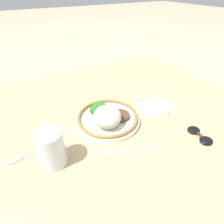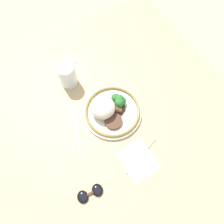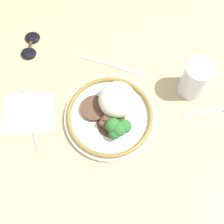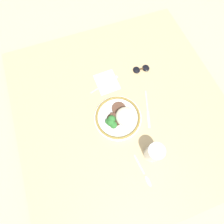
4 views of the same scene
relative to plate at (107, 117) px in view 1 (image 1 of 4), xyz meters
The scene contains 9 objects.
ground_plane 0.09m from the plate, 147.08° to the left, with size 8.00×8.00×0.00m, color tan.
dining_table 0.08m from the plate, 147.08° to the left, with size 1.13×1.09×0.04m.
napkin 0.23m from the plate, behind, with size 0.14×0.12×0.00m.
plate is the anchor object (origin of this frame).
juice_glass 0.23m from the plate, 20.35° to the left, with size 0.07×0.07×0.11m.
fork 0.22m from the plate, behind, with size 0.06×0.18×0.00m.
knife 0.16m from the plate, 88.05° to the left, with size 0.20×0.08×0.00m.
spoon 0.30m from the plate, ahead, with size 0.15×0.03×0.01m.
sunglasses 0.32m from the plate, 136.45° to the left, with size 0.06×0.10×0.01m.
Camera 1 is at (0.29, 0.41, 0.46)m, focal length 28.00 mm.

